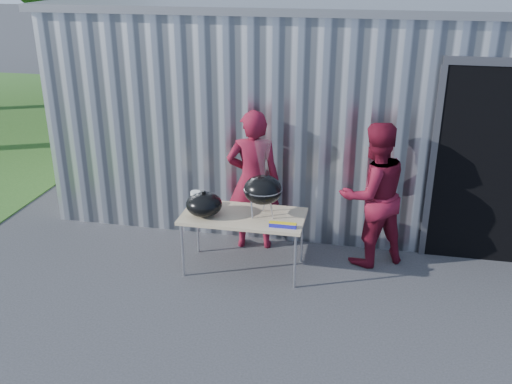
% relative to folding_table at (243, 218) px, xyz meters
% --- Properties ---
extents(ground, '(80.00, 80.00, 0.00)m').
position_rel_folding_table_xyz_m(ground, '(0.17, -0.82, -0.71)').
color(ground, '#333335').
extents(building, '(8.20, 6.20, 3.10)m').
position_rel_folding_table_xyz_m(building, '(1.09, 3.77, 0.83)').
color(building, silver).
rests_on(building, ground).
extents(folding_table, '(1.50, 0.75, 0.75)m').
position_rel_folding_table_xyz_m(folding_table, '(0.00, 0.00, 0.00)').
color(folding_table, tan).
rests_on(folding_table, ground).
extents(kettle_grill, '(0.47, 0.47, 0.94)m').
position_rel_folding_table_xyz_m(kettle_grill, '(0.24, 0.02, 0.46)').
color(kettle_grill, black).
rests_on(kettle_grill, folding_table).
extents(grill_lid, '(0.44, 0.44, 0.32)m').
position_rel_folding_table_xyz_m(grill_lid, '(-0.46, -0.10, 0.18)').
color(grill_lid, black).
rests_on(grill_lid, folding_table).
extents(paper_towels, '(0.12, 0.12, 0.28)m').
position_rel_folding_table_xyz_m(paper_towels, '(-0.58, -0.05, 0.18)').
color(paper_towels, white).
rests_on(paper_towels, folding_table).
extents(white_tub, '(0.20, 0.15, 0.10)m').
position_rel_folding_table_xyz_m(white_tub, '(-0.55, 0.17, 0.09)').
color(white_tub, white).
rests_on(white_tub, folding_table).
extents(foil_box, '(0.32, 0.05, 0.06)m').
position_rel_folding_table_xyz_m(foil_box, '(0.53, -0.25, 0.07)').
color(foil_box, '#1B1AA9').
rests_on(foil_box, folding_table).
extents(person_cook, '(0.76, 0.56, 1.90)m').
position_rel_folding_table_xyz_m(person_cook, '(-0.01, 0.66, 0.24)').
color(person_cook, maroon).
rests_on(person_cook, ground).
extents(person_bystander, '(1.13, 1.06, 1.85)m').
position_rel_folding_table_xyz_m(person_bystander, '(1.53, 0.53, 0.22)').
color(person_bystander, maroon).
rests_on(person_bystander, ground).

